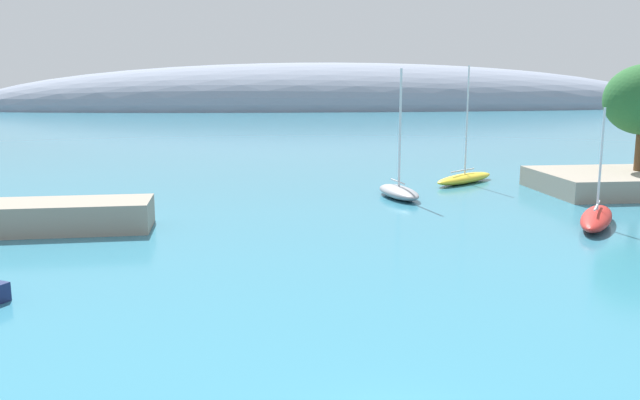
{
  "coord_description": "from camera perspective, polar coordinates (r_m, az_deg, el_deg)",
  "views": [
    {
      "loc": [
        -3.85,
        -14.92,
        9.25
      ],
      "look_at": [
        0.61,
        22.56,
        2.35
      ],
      "focal_mm": 36.49,
      "sensor_mm": 36.0,
      "label": 1
    }
  ],
  "objects": [
    {
      "name": "sailboat_red_mid_mooring",
      "position": [
        45.67,
        23.08,
        -1.43
      ],
      "size": [
        5.94,
        7.54,
        7.66
      ],
      "rotation": [
        0.0,
        0.0,
        0.97
      ],
      "color": "red",
      "rests_on": "water"
    },
    {
      "name": "sailboat_yellow_near_shore",
      "position": [
        61.37,
        12.57,
        1.93
      ],
      "size": [
        7.63,
        6.54,
        10.64
      ],
      "rotation": [
        0.0,
        0.0,
        0.67
      ],
      "color": "yellow",
      "rests_on": "water"
    },
    {
      "name": "sailboat_grey_end_of_line",
      "position": [
        52.65,
        6.92,
        0.82
      ],
      "size": [
        3.2,
        6.48,
        10.26
      ],
      "rotation": [
        0.0,
        0.0,
        4.87
      ],
      "color": "gray",
      "rests_on": "water"
    },
    {
      "name": "distant_ridge",
      "position": [
        226.77,
        1.34,
        8.02
      ],
      "size": [
        244.7,
        52.97,
        31.17
      ],
      "primitive_type": "ellipsoid",
      "color": "gray",
      "rests_on": "ground"
    }
  ]
}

